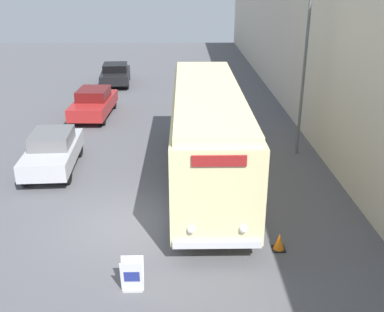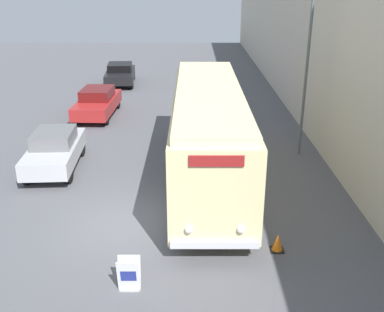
{
  "view_description": "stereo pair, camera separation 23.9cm",
  "coord_description": "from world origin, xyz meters",
  "views": [
    {
      "loc": [
        1.7,
        -11.85,
        7.03
      ],
      "look_at": [
        1.93,
        0.74,
        1.96
      ],
      "focal_mm": 42.0,
      "sensor_mm": 36.0,
      "label": 1
    },
    {
      "loc": [
        1.94,
        -11.85,
        7.03
      ],
      "look_at": [
        1.93,
        0.74,
        1.96
      ],
      "focal_mm": 42.0,
      "sensor_mm": 36.0,
      "label": 2
    }
  ],
  "objects": [
    {
      "name": "vintage_bus",
      "position": [
        2.53,
        3.41,
        1.91
      ],
      "size": [
        2.43,
        10.85,
        3.41
      ],
      "color": "black",
      "rests_on": "ground_plane"
    },
    {
      "name": "ground_plane",
      "position": [
        0.0,
        0.0,
        0.0
      ],
      "size": [
        80.0,
        80.0,
        0.0
      ],
      "primitive_type": "plane",
      "color": "#56565B"
    },
    {
      "name": "streetlamp",
      "position": [
        6.49,
        5.92,
        4.73
      ],
      "size": [
        0.36,
        0.36,
        7.45
      ],
      "color": "#595E60",
      "rests_on": "ground_plane"
    },
    {
      "name": "parked_car_far",
      "position": [
        -3.04,
        19.08,
        0.74
      ],
      "size": [
        2.22,
        4.43,
        1.42
      ],
      "rotation": [
        0.0,
        0.0,
        0.08
      ],
      "color": "black",
      "rests_on": "ground_plane"
    },
    {
      "name": "parked_car_mid",
      "position": [
        -3.12,
        11.46,
        0.75
      ],
      "size": [
        1.95,
        4.53,
        1.48
      ],
      "rotation": [
        0.0,
        0.0,
        -0.04
      ],
      "color": "black",
      "rests_on": "ground_plane"
    },
    {
      "name": "sign_board",
      "position": [
        0.44,
        -3.03,
        0.43
      ],
      "size": [
        0.53,
        0.33,
        0.88
      ],
      "color": "gray",
      "rests_on": "ground_plane"
    },
    {
      "name": "traffic_cone",
      "position": [
        4.28,
        -1.36,
        0.24
      ],
      "size": [
        0.36,
        0.36,
        0.5
      ],
      "color": "black",
      "rests_on": "ground_plane"
    },
    {
      "name": "parked_car_near",
      "position": [
        -3.37,
        4.32,
        0.78
      ],
      "size": [
        1.95,
        4.17,
        1.52
      ],
      "rotation": [
        0.0,
        0.0,
        0.06
      ],
      "color": "black",
      "rests_on": "ground_plane"
    },
    {
      "name": "building_wall_right",
      "position": [
        7.52,
        10.0,
        4.05
      ],
      "size": [
        0.3,
        60.0,
        8.1
      ],
      "color": "beige",
      "rests_on": "ground_plane"
    }
  ]
}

